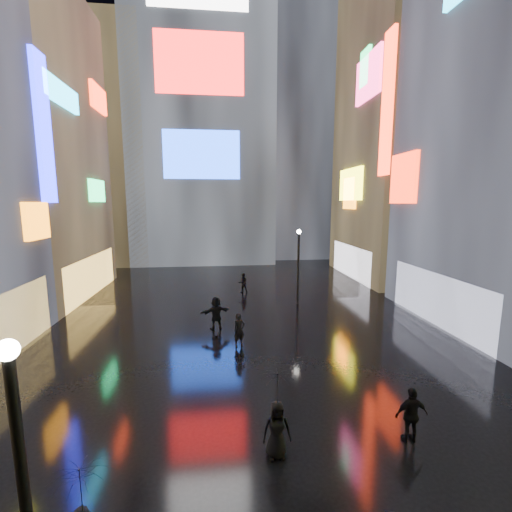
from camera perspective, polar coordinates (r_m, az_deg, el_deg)
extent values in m
plane|color=black|center=(21.95, -2.34, -9.72)|extent=(140.00, 140.00, 0.00)
cube|color=orange|center=(21.30, -32.75, 4.95)|extent=(0.25, 2.24, 1.94)
cube|color=#1119DF|center=(23.14, -31.92, 17.54)|extent=(0.25, 1.40, 8.00)
cube|color=black|center=(30.73, -35.95, 14.72)|extent=(10.00, 12.00, 22.00)
cube|color=#FFC659|center=(28.98, -25.76, -2.95)|extent=(0.20, 10.00, 3.00)
cube|color=#16C95D|center=(30.11, -24.99, 9.81)|extent=(0.25, 3.00, 1.71)
cube|color=#16A1D4|center=(26.04, -29.78, 22.46)|extent=(0.25, 4.84, 1.37)
cube|color=red|center=(32.95, -24.79, 22.72)|extent=(0.25, 3.32, 1.94)
cube|color=white|center=(22.41, 28.07, -6.40)|extent=(0.20, 9.00, 3.00)
cube|color=red|center=(25.13, 23.41, 11.77)|extent=(0.25, 2.99, 3.26)
cube|color=red|center=(28.50, 21.06, 22.54)|extent=(0.25, 1.40, 10.00)
cube|color=black|center=(36.03, 24.16, 19.35)|extent=(10.00, 12.00, 28.00)
cube|color=white|center=(33.66, 15.59, -0.84)|extent=(0.20, 9.00, 3.00)
cube|color=yellow|center=(33.45, 15.49, 11.42)|extent=(0.25, 4.92, 2.91)
cube|color=#DF2C6B|center=(32.39, 18.23, 26.48)|extent=(0.25, 4.36, 3.46)
cube|color=orange|center=(33.53, 15.36, 10.02)|extent=(0.25, 2.63, 2.87)
cube|color=#16C95D|center=(33.28, 17.77, 27.68)|extent=(0.25, 1.69, 2.90)
cube|color=black|center=(46.92, -8.90, 26.16)|extent=(16.00, 14.00, 42.00)
cube|color=#FF1414|center=(40.20, -9.40, 29.16)|extent=(9.00, 0.20, 6.00)
cube|color=#194CFF|center=(38.02, -9.04, 16.34)|extent=(8.00, 0.20, 5.00)
cube|color=black|center=(48.93, 6.51, 20.64)|extent=(12.00, 12.00, 34.00)
cube|color=black|center=(44.97, -23.47, 15.85)|extent=(10.00, 10.00, 26.00)
sphere|color=white|center=(5.82, -36.09, -12.56)|extent=(0.30, 0.30, 0.30)
cylinder|color=black|center=(23.73, 7.05, -2.12)|extent=(0.16, 0.16, 5.00)
sphere|color=white|center=(23.38, 7.17, 4.03)|extent=(0.30, 0.30, 0.30)
imported|color=black|center=(11.99, 24.49, -22.94)|extent=(0.99, 0.41, 1.68)
imported|color=black|center=(10.60, 3.47, -26.91)|extent=(0.80, 0.52, 1.62)
imported|color=black|center=(19.41, -6.68, -9.44)|extent=(1.80, 1.09, 1.85)
imported|color=black|center=(17.17, -2.81, -12.25)|extent=(0.71, 0.61, 1.64)
imported|color=black|center=(26.98, -2.19, -4.49)|extent=(0.83, 0.69, 1.52)
imported|color=black|center=(7.48, -27.37, -31.35)|extent=(1.25, 1.24, 0.85)
imported|color=black|center=(9.91, 3.55, -20.98)|extent=(1.01, 1.03, 0.90)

